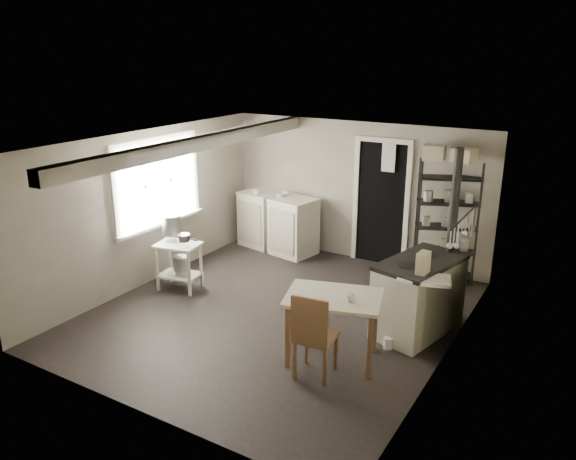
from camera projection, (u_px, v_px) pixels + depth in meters
The scene contains 31 objects.
floor at pixel (277, 313), 7.56m from camera, with size 5.00×5.00×0.00m, color black.
ceiling at pixel (275, 143), 6.85m from camera, with size 5.00×5.00×0.00m, color beige.
wall_back at pixel (356, 192), 9.24m from camera, with size 4.50×0.02×2.30m, color #9F9687.
wall_front at pixel (132, 306), 5.16m from camera, with size 4.50×0.02×2.30m, color #9F9687.
wall_left at pixel (147, 208), 8.30m from camera, with size 0.02×5.00×2.30m, color #9F9687.
wall_right at pixel (451, 266), 6.11m from camera, with size 0.02×5.00×2.30m, color #9F9687.
window at pixel (156, 183), 8.34m from camera, with size 0.12×1.76×1.28m, color white, non-canonical shape.
doorway at pixel (381, 205), 9.05m from camera, with size 0.96×0.10×2.08m, color white, non-canonical shape.
ceiling_beam at pixel (199, 143), 7.46m from camera, with size 0.18×5.00×0.18m, color white, non-canonical shape.
wallpaper_panel at pixel (450, 266), 6.11m from camera, with size 0.01×5.00×2.30m, color beige, non-canonical shape.
utensil_rail at pixel (463, 216), 6.50m from camera, with size 0.06×1.20×0.44m, color #AAABAD, non-canonical shape.
prep_table at pixel (179, 263), 8.22m from camera, with size 0.62×0.44×0.71m, color white, non-canonical shape.
stockpot at pixel (172, 225), 8.20m from camera, with size 0.28×0.28×0.30m, color #AAABAD.
saucepan at pixel (184, 238), 7.94m from camera, with size 0.18×0.18×0.10m, color #AAABAD.
bucket at pixel (181, 265), 8.20m from camera, with size 0.24×0.24×0.26m, color #AAABAD.
base_cabinets at pixel (278, 224), 9.85m from camera, with size 1.50×0.64×0.98m, color silver, non-canonical shape.
mixing_bowl at pixel (282, 197), 9.65m from camera, with size 0.31×0.31×0.08m, color white.
counter_cup at pixel (256, 195), 9.73m from camera, with size 0.12×0.12×0.10m, color white.
shelf_rack at pixel (446, 221), 8.35m from camera, with size 0.88×0.34×1.87m, color black, non-canonical shape.
shelf_jar at pixel (429, 192), 8.32m from camera, with size 0.09×0.09×0.20m, color white.
storage_box_a at pixel (435, 149), 8.10m from camera, with size 0.30×0.26×0.21m, color beige.
storage_box_b at pixel (464, 153), 7.91m from camera, with size 0.30×0.28×0.19m, color beige.
stove at pixel (418, 299), 6.97m from camera, with size 0.67×1.21×0.95m, color silver, non-canonical shape.
stovepipe at pixel (455, 203), 6.89m from camera, with size 0.11×0.11×1.36m, color black, non-canonical shape.
side_ledge at pixel (421, 317), 6.51m from camera, with size 0.61×0.33×0.93m, color white, non-canonical shape.
oats_box at pixel (423, 269), 6.39m from camera, with size 0.11×0.19×0.28m, color beige.
work_table at pixel (333, 329), 6.34m from camera, with size 1.05×0.73×0.80m, color beige, non-canonical shape.
table_cup at pixel (351, 301), 6.06m from camera, with size 0.09×0.09×0.08m, color white.
chair at pixel (316, 334), 6.01m from camera, with size 0.41×0.43×0.99m, color brown, non-canonical shape.
flour_sack at pixel (406, 271), 8.37m from camera, with size 0.40×0.34×0.49m, color silver.
floor_crock at pixel (388, 343), 6.66m from camera, with size 0.11×0.11×0.14m, color white.
Camera 1 is at (3.63, -5.79, 3.41)m, focal length 35.00 mm.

